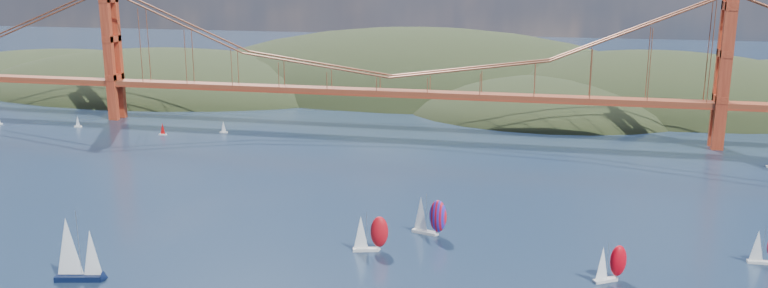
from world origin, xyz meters
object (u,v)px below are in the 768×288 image
at_px(racer_1, 610,263).
at_px(sloop_navy, 75,250).
at_px(racer_2, 766,247).
at_px(racer_rwb, 429,215).
at_px(racer_0, 370,233).

bearing_deg(racer_1, sloop_navy, 159.84).
bearing_deg(sloop_navy, racer_2, 3.07).
bearing_deg(sloop_navy, racer_1, -0.59).
relative_size(racer_1, racer_rwb, 0.84).
distance_m(sloop_navy, racer_2, 148.67).
height_order(racer_0, racer_1, racer_0).
bearing_deg(racer_0, racer_2, -6.97).
bearing_deg(racer_rwb, sloop_navy, -130.15).
relative_size(racer_0, racer_2, 1.11).
relative_size(sloop_navy, racer_rwb, 1.48).
relative_size(racer_1, racer_2, 1.02).
bearing_deg(sloop_navy, racer_rwb, 19.72).
height_order(racer_0, racer_rwb, racer_rwb).
height_order(racer_1, racer_2, racer_1).
bearing_deg(racer_0, sloop_navy, -166.85).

